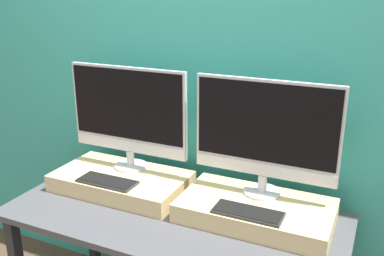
# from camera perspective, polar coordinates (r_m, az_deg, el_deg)

# --- Properties ---
(wall_back) EXTENTS (8.00, 0.04, 2.60)m
(wall_back) POSITION_cam_1_polar(r_m,az_deg,el_deg) (2.15, 2.45, 7.17)
(wall_back) COLOR teal
(wall_back) RESTS_ON ground_plane
(workbench) EXTENTS (1.54, 0.70, 0.73)m
(workbench) POSITION_cam_1_polar(r_m,az_deg,el_deg) (2.03, -2.48, -13.30)
(workbench) COLOR #47474C
(workbench) RESTS_ON ground_plane
(wooden_riser_left) EXTENTS (0.66, 0.37, 0.09)m
(wooden_riser_left) POSITION_cam_1_polar(r_m,az_deg,el_deg) (2.22, -9.38, -7.01)
(wooden_riser_left) COLOR #D6B77F
(wooden_riser_left) RESTS_ON workbench
(monitor_left) EXTENTS (0.64, 0.17, 0.53)m
(monitor_left) POSITION_cam_1_polar(r_m,az_deg,el_deg) (2.17, -8.52, 1.95)
(monitor_left) COLOR silver
(monitor_left) RESTS_ON wooden_riser_left
(keyboard_left) EXTENTS (0.29, 0.12, 0.01)m
(keyboard_left) POSITION_cam_1_polar(r_m,az_deg,el_deg) (2.11, -11.23, -6.99)
(keyboard_left) COLOR #2D2D2D
(keyboard_left) RESTS_ON wooden_riser_left
(wooden_riser_right) EXTENTS (0.66, 0.37, 0.09)m
(wooden_riser_right) POSITION_cam_1_polar(r_m,az_deg,el_deg) (1.94, 8.48, -10.80)
(wooden_riser_right) COLOR #D6B77F
(wooden_riser_right) RESTS_ON workbench
(monitor_right) EXTENTS (0.64, 0.17, 0.53)m
(monitor_right) POSITION_cam_1_polar(r_m,az_deg,el_deg) (1.89, 9.74, -0.61)
(monitor_right) COLOR silver
(monitor_right) RESTS_ON wooden_riser_right
(keyboard_right) EXTENTS (0.29, 0.12, 0.01)m
(keyboard_right) POSITION_cam_1_polar(r_m,az_deg,el_deg) (1.82, 7.47, -11.10)
(keyboard_right) COLOR #2D2D2D
(keyboard_right) RESTS_ON wooden_riser_right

